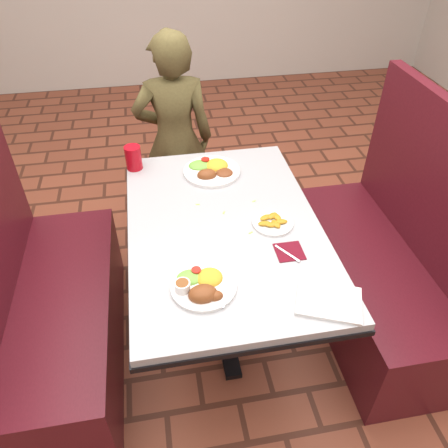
{
  "coord_description": "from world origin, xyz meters",
  "views": [
    {
      "loc": [
        -0.25,
        -1.4,
        1.92
      ],
      "look_at": [
        0.0,
        0.0,
        0.75
      ],
      "focal_mm": 35.0,
      "sensor_mm": 36.0,
      "label": 1
    }
  ],
  "objects": [
    {
      "name": "dining_table",
      "position": [
        0.0,
        0.0,
        0.65
      ],
      "size": [
        0.81,
        1.21,
        0.75
      ],
      "color": "#ACAEB1",
      "rests_on": "ground"
    },
    {
      "name": "fork_utensil",
      "position": [
        -0.1,
        -0.37,
        0.76
      ],
      "size": [
        0.04,
        0.17,
        0.0
      ],
      "primitive_type": "cube",
      "rotation": [
        0.0,
        0.0,
        0.18
      ],
      "color": "silver",
      "rests_on": "dining_table"
    },
    {
      "name": "far_dinner_plate",
      "position": [
        0.01,
        0.41,
        0.78
      ],
      "size": [
        0.28,
        0.28,
        0.07
      ],
      "rotation": [
        0.0,
        0.0,
        -0.24
      ],
      "color": "white",
      "rests_on": "dining_table"
    },
    {
      "name": "booth_bench_right",
      "position": [
        0.8,
        0.0,
        0.33
      ],
      "size": [
        0.47,
        1.2,
        1.17
      ],
      "color": "#55131C",
      "rests_on": "ground"
    },
    {
      "name": "paper_napkin",
      "position": [
        0.28,
        -0.49,
        0.76
      ],
      "size": [
        0.27,
        0.24,
        0.01
      ],
      "primitive_type": "cube",
      "rotation": [
        0.0,
        0.0,
        -0.4
      ],
      "color": "white",
      "rests_on": "dining_table"
    },
    {
      "name": "lettuce_shreds",
      "position": [
        0.04,
        0.06,
        0.75
      ],
      "size": [
        0.28,
        0.32,
        0.0
      ],
      "primitive_type": null,
      "color": "#9DC64F",
      "rests_on": "dining_table"
    },
    {
      "name": "red_tumbler",
      "position": [
        -0.36,
        0.51,
        0.81
      ],
      "size": [
        0.08,
        0.08,
        0.12
      ],
      "primitive_type": "cylinder",
      "color": "#BA0C17",
      "rests_on": "dining_table"
    },
    {
      "name": "plantain_plate",
      "position": [
        0.2,
        -0.04,
        0.76
      ],
      "size": [
        0.17,
        0.17,
        0.03
      ],
      "rotation": [
        0.0,
        0.0,
        -0.25
      ],
      "color": "white",
      "rests_on": "dining_table"
    },
    {
      "name": "spoon_utensil",
      "position": [
        0.21,
        -0.23,
        0.75
      ],
      "size": [
        0.07,
        0.11,
        0.0
      ],
      "primitive_type": "cube",
      "rotation": [
        0.0,
        0.0,
        0.58
      ],
      "color": "silver",
      "rests_on": "dining_table"
    },
    {
      "name": "maroon_napkin",
      "position": [
        0.22,
        -0.21,
        0.75
      ],
      "size": [
        0.11,
        0.11,
        0.0
      ],
      "primitive_type": "cube",
      "rotation": [
        0.0,
        0.0,
        -0.01
      ],
      "color": "#5E0E1A",
      "rests_on": "dining_table"
    },
    {
      "name": "knife_utensil",
      "position": [
        -0.1,
        -0.37,
        0.76
      ],
      "size": [
        0.09,
        0.14,
        0.0
      ],
      "primitive_type": "cube",
      "rotation": [
        0.0,
        0.0,
        0.54
      ],
      "color": "silver",
      "rests_on": "dining_table"
    },
    {
      "name": "diner_person",
      "position": [
        -0.13,
        0.95,
        0.64
      ],
      "size": [
        0.47,
        0.31,
        1.29
      ],
      "primitive_type": "imported",
      "rotation": [
        0.0,
        0.0,
        3.13
      ],
      "color": "brown",
      "rests_on": "ground"
    },
    {
      "name": "near_dinner_plate",
      "position": [
        -0.14,
        -0.34,
        0.78
      ],
      "size": [
        0.24,
        0.24,
        0.07
      ],
      "rotation": [
        0.0,
        0.0,
        0.44
      ],
      "color": "white",
      "rests_on": "dining_table"
    },
    {
      "name": "booth_bench_left",
      "position": [
        -0.8,
        0.0,
        0.33
      ],
      "size": [
        0.47,
        1.2,
        1.17
      ],
      "color": "#55131C",
      "rests_on": "ground"
    }
  ]
}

